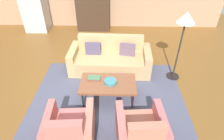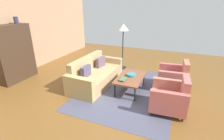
# 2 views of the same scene
# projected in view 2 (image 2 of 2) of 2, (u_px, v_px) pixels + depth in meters

# --- Properties ---
(ground_plane) EXTENTS (11.05, 11.05, 0.00)m
(ground_plane) POSITION_uv_depth(u_px,v_px,m) (113.00, 96.00, 4.59)
(ground_plane) COLOR brown
(wall_back) EXTENTS (9.21, 0.12, 2.80)m
(wall_back) POSITION_uv_depth(u_px,v_px,m) (7.00, 36.00, 5.42)
(wall_back) COLOR tan
(wall_back) RESTS_ON ground
(area_rug) EXTENTS (3.40, 2.60, 0.01)m
(area_rug) POSITION_uv_depth(u_px,v_px,m) (128.00, 90.00, 4.94)
(area_rug) COLOR #4D5065
(area_rug) RESTS_ON ground
(couch) EXTENTS (2.13, 0.97, 0.86)m
(couch) POSITION_uv_depth(u_px,v_px,m) (95.00, 75.00, 5.24)
(couch) COLOR tan
(couch) RESTS_ON ground
(coffee_table) EXTENTS (1.20, 0.70, 0.44)m
(coffee_table) POSITION_uv_depth(u_px,v_px,m) (131.00, 78.00, 4.77)
(coffee_table) COLOR black
(coffee_table) RESTS_ON ground
(armchair_left) EXTENTS (0.85, 0.85, 0.88)m
(armchair_left) POSITION_uv_depth(u_px,v_px,m) (171.00, 98.00, 3.87)
(armchair_left) COLOR #362A14
(armchair_left) RESTS_ON ground
(armchair_right) EXTENTS (0.86, 0.86, 0.88)m
(armchair_right) POSITION_uv_depth(u_px,v_px,m) (174.00, 78.00, 4.90)
(armchair_right) COLOR black
(armchair_right) RESTS_ON ground
(fruit_bowl) EXTENTS (0.27, 0.27, 0.07)m
(fruit_bowl) POSITION_uv_depth(u_px,v_px,m) (131.00, 75.00, 4.79)
(fruit_bowl) COLOR teal
(fruit_bowl) RESTS_ON coffee_table
(book_stack) EXTENTS (0.28, 0.18, 0.05)m
(book_stack) POSITION_uv_depth(u_px,v_px,m) (123.00, 79.00, 4.53)
(book_stack) COLOR #8D3340
(book_stack) RESTS_ON coffee_table
(cabinet) EXTENTS (1.20, 0.51, 1.80)m
(cabinet) POSITION_uv_depth(u_px,v_px,m) (13.00, 54.00, 5.33)
(cabinet) COLOR #3C2A1C
(cabinet) RESTS_ON ground
(vase_tall) EXTENTS (0.14, 0.14, 0.22)m
(vase_tall) POSITION_uv_depth(u_px,v_px,m) (16.00, 20.00, 5.25)
(vase_tall) COLOR #30304E
(vase_tall) RESTS_ON cabinet
(floor_lamp) EXTENTS (0.40, 0.40, 1.72)m
(floor_lamp) POSITION_uv_depth(u_px,v_px,m) (123.00, 31.00, 6.09)
(floor_lamp) COLOR black
(floor_lamp) RESTS_ON ground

